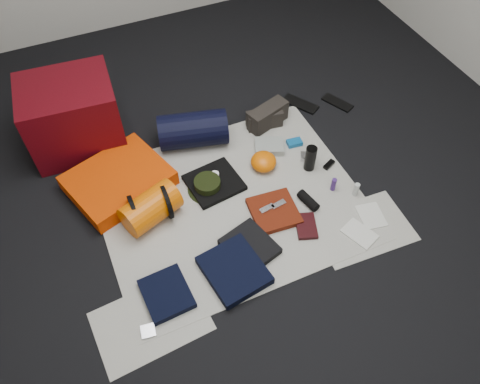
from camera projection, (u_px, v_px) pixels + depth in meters
name	position (u px, v px, depth m)	size (l,w,h in m)	color
floor	(231.00, 204.00, 2.97)	(4.50, 4.50, 0.02)	black
newspaper_mat	(231.00, 203.00, 2.96)	(1.60, 1.30, 0.01)	beige
newspaper_sheet_front_left	(151.00, 321.00, 2.47)	(0.58, 0.40, 0.00)	beige
newspaper_sheet_front_right	(362.00, 228.00, 2.84)	(0.58, 0.40, 0.00)	beige
red_cabinet	(73.00, 116.00, 3.10)	(0.59, 0.49, 0.49)	#4E050D
sleeping_pad	(119.00, 180.00, 3.00)	(0.60, 0.49, 0.11)	#D73B02
stuff_sack	(151.00, 208.00, 2.81)	(0.20, 0.20, 0.35)	#D35903
sack_strap_left	(134.00, 213.00, 2.78)	(0.22, 0.22, 0.03)	black
sack_strap_right	(166.00, 202.00, 2.83)	(0.22, 0.22, 0.03)	black
navy_duffel	(193.00, 130.00, 3.19)	(0.24, 0.24, 0.47)	black
boonie_brim	(208.00, 189.00, 3.02)	(0.26, 0.26, 0.01)	black
boonie_crown	(207.00, 185.00, 2.99)	(0.17, 0.17, 0.07)	black
hiking_boot_left	(264.00, 119.00, 3.34)	(0.25, 0.10, 0.13)	black
hiking_boot_right	(268.00, 116.00, 3.35)	(0.31, 0.12, 0.15)	black
flip_flop_left	(300.00, 104.00, 3.54)	(0.10, 0.27, 0.02)	black
flip_flop_right	(337.00, 103.00, 3.55)	(0.09, 0.24, 0.01)	black
trousers_navy_a	(167.00, 294.00, 2.54)	(0.24, 0.28, 0.04)	black
trousers_navy_b	(234.00, 270.00, 2.63)	(0.31, 0.35, 0.06)	black
trousers_charcoal	(250.00, 246.00, 2.73)	(0.25, 0.29, 0.05)	black
black_tshirt	(214.00, 183.00, 3.04)	(0.33, 0.30, 0.03)	black
red_shirt	(274.00, 211.00, 2.89)	(0.28, 0.28, 0.04)	#5A1909
orange_stuff_sack	(264.00, 162.00, 3.10)	(0.17, 0.17, 0.11)	#D35903
first_aid_pouch	(269.00, 146.00, 3.23)	(0.20, 0.15, 0.05)	gray
water_bottle	(310.00, 158.00, 3.07)	(0.07, 0.07, 0.19)	black
speaker	(308.00, 201.00, 2.93)	(0.06, 0.06, 0.15)	black
compact_camera	(308.00, 157.00, 3.18)	(0.10, 0.06, 0.04)	silver
cyan_case	(294.00, 143.00, 3.26)	(0.10, 0.07, 0.03)	#0E548B
toiletry_purple	(334.00, 184.00, 2.99)	(0.03, 0.03, 0.10)	#3B1F66
toiletry_clear	(356.00, 189.00, 2.96)	(0.03, 0.03, 0.10)	#ADB2AE
paperback_book	(306.00, 226.00, 2.83)	(0.12, 0.18, 0.03)	black
map_booklet	(359.00, 234.00, 2.81)	(0.13, 0.20, 0.01)	beige
map_printout	(371.00, 216.00, 2.89)	(0.15, 0.19, 0.01)	beige
sunglasses	(329.00, 165.00, 3.14)	(0.09, 0.04, 0.02)	black
key_cluster	(148.00, 331.00, 2.43)	(0.07, 0.07, 0.01)	silver
tape_roll	(215.00, 175.00, 3.03)	(0.05, 0.05, 0.04)	white
energy_bar_a	(267.00, 209.00, 2.87)	(0.10, 0.04, 0.01)	silver
energy_bar_b	(278.00, 204.00, 2.89)	(0.10, 0.04, 0.01)	silver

